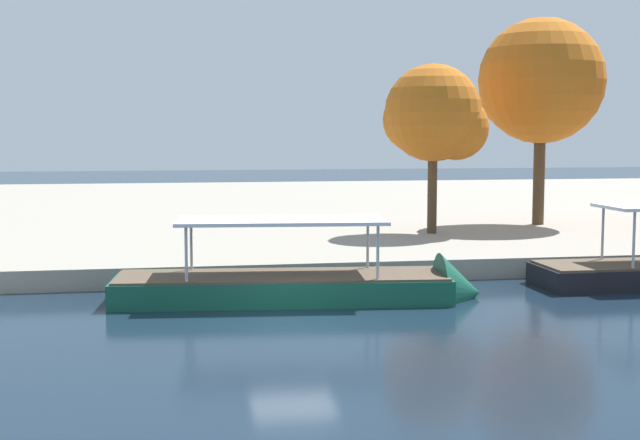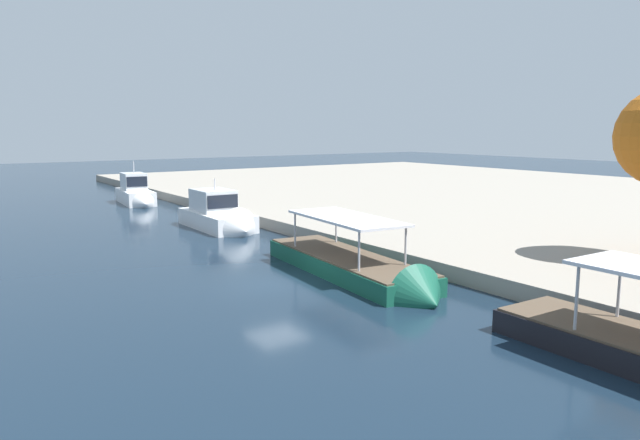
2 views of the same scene
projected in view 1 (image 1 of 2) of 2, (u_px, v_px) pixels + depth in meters
ground_plane at (293, 325)px, 26.03m from camera, size 220.00×220.00×0.00m
dock_promenade at (220, 211)px, 59.56m from camera, size 120.00×55.00×0.80m
tour_boat_2 at (314, 291)px, 29.87m from camera, size 12.68×4.15×4.00m
tree_2 at (539, 83)px, 46.39m from camera, size 6.60×6.60×10.88m
tree_3 at (434, 117)px, 42.30m from camera, size 5.00×4.68×8.16m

